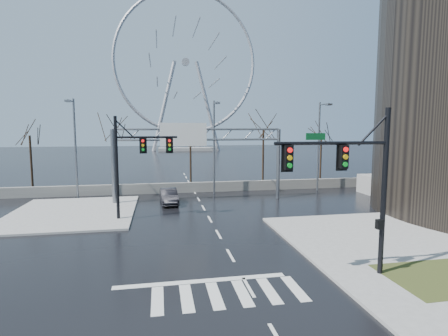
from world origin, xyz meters
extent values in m
plane|color=black|center=(0.00, 0.00, 0.00)|extent=(260.00, 260.00, 0.00)
cube|color=gray|center=(10.00, 2.00, 0.07)|extent=(12.00, 10.00, 0.15)
cube|color=gray|center=(-11.00, 12.00, 0.07)|extent=(10.00, 12.00, 0.15)
cube|color=#343E1A|center=(9.00, -5.00, 0.15)|extent=(5.00, 4.00, 0.02)
cube|color=slate|center=(0.00, 20.00, 0.55)|extent=(52.00, 0.50, 1.10)
cylinder|color=black|center=(6.50, -4.00, 4.00)|extent=(0.24, 0.24, 8.00)
cylinder|color=black|center=(3.80, -4.00, 6.40)|extent=(5.40, 0.16, 0.16)
cube|color=black|center=(4.30, -4.15, 5.80)|extent=(0.35, 0.28, 1.05)
cube|color=black|center=(1.70, -4.15, 5.80)|extent=(0.35, 0.28, 1.05)
cylinder|color=black|center=(-7.00, 9.00, 4.00)|extent=(0.24, 0.24, 8.00)
cylinder|color=black|center=(-4.70, 9.00, 6.40)|extent=(4.60, 0.16, 0.16)
cube|color=black|center=(-5.00, 8.85, 5.80)|extent=(0.35, 0.28, 1.05)
cube|color=black|center=(-3.00, 8.85, 5.80)|extent=(0.35, 0.28, 1.05)
cylinder|color=slate|center=(-8.00, 15.00, 3.50)|extent=(0.36, 0.36, 7.00)
cylinder|color=slate|center=(8.00, 15.00, 3.50)|extent=(0.36, 0.36, 7.00)
cylinder|color=slate|center=(0.00, 15.00, 7.00)|extent=(16.00, 0.20, 0.20)
cylinder|color=slate|center=(0.00, 15.00, 6.00)|extent=(16.00, 0.20, 0.20)
cube|color=#08421B|center=(-1.50, 14.85, 6.50)|extent=(4.20, 0.10, 2.00)
cube|color=silver|center=(-1.50, 14.79, 6.50)|extent=(4.40, 0.02, 2.20)
cylinder|color=slate|center=(-12.00, 18.50, 5.00)|extent=(0.20, 0.20, 10.00)
cylinder|color=slate|center=(-12.00, 17.40, 9.70)|extent=(0.12, 2.20, 0.12)
cube|color=slate|center=(-12.00, 16.40, 9.60)|extent=(0.50, 0.70, 0.18)
cylinder|color=slate|center=(2.00, 18.50, 5.00)|extent=(0.20, 0.20, 10.00)
cylinder|color=slate|center=(2.00, 17.40, 9.70)|extent=(0.12, 2.20, 0.12)
cube|color=slate|center=(2.00, 16.40, 9.60)|extent=(0.50, 0.70, 0.18)
cylinder|color=slate|center=(14.00, 18.50, 5.00)|extent=(0.20, 0.20, 10.00)
cylinder|color=slate|center=(14.00, 17.40, 9.70)|extent=(0.12, 2.20, 0.12)
cube|color=slate|center=(14.00, 16.40, 9.60)|extent=(0.50, 0.70, 0.18)
cylinder|color=black|center=(-18.00, 24.00, 3.15)|extent=(0.24, 0.24, 6.30)
cylinder|color=black|center=(-9.00, 23.50, 3.38)|extent=(0.24, 0.24, 6.75)
cylinder|color=black|center=(0.00, 24.50, 2.93)|extent=(0.24, 0.24, 5.85)
cylinder|color=black|center=(9.00, 23.50, 3.51)|extent=(0.24, 0.24, 7.02)
cylinder|color=black|center=(17.00, 24.00, 3.06)|extent=(0.24, 0.24, 6.12)
cube|color=gray|center=(5.00, 95.00, 0.50)|extent=(18.00, 6.00, 1.00)
torus|color=#B2B2B7|center=(5.00, 95.00, 28.00)|extent=(45.00, 1.00, 45.00)
cylinder|color=#B2B2B7|center=(5.00, 95.00, 28.00)|extent=(2.40, 1.50, 2.40)
cylinder|color=#B2B2B7|center=(-2.00, 95.00, 14.00)|extent=(8.28, 1.20, 28.82)
cylinder|color=#B2B2B7|center=(12.00, 95.00, 14.00)|extent=(8.28, 1.20, 28.82)
imported|color=black|center=(-2.99, 14.33, 0.71)|extent=(1.77, 4.40, 1.42)
camera|label=1|loc=(-3.81, -18.44, 7.04)|focal=28.00mm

